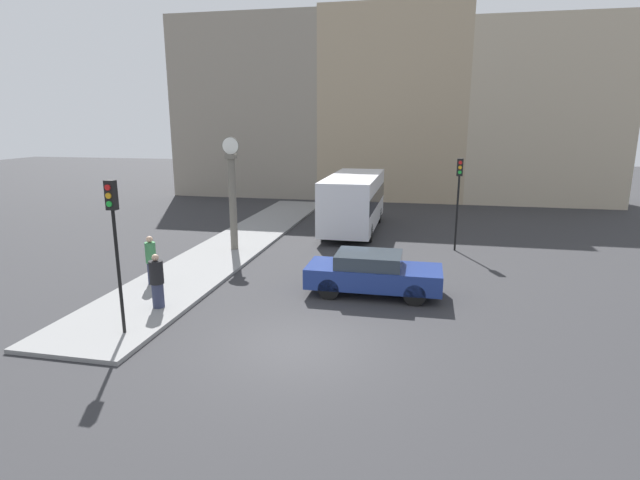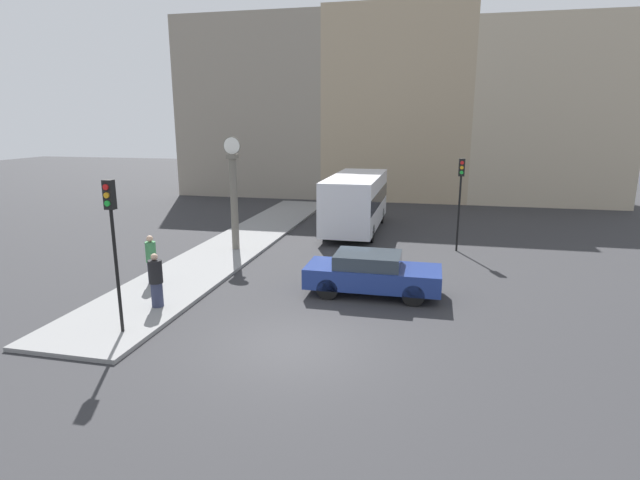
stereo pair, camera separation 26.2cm
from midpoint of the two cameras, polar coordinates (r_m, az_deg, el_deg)
name	(u,v)px [view 2 (the right image)]	position (r m, az deg, el deg)	size (l,w,h in m)	color
ground_plane	(295,345)	(13.34, -2.32, -11.95)	(120.00, 120.00, 0.00)	#2D2D30
sidewalk_corner	(241,242)	(24.25, -8.70, -0.20)	(3.19, 24.57, 0.12)	gray
building_row	(387,109)	(38.47, 7.90, 14.57)	(32.42, 5.00, 13.55)	gray
sedan_car	(372,273)	(16.87, 6.39, -3.80)	(4.48, 1.81, 1.43)	navy
bus_distant	(356,200)	(26.43, 4.41, 4.62)	(2.52, 7.67, 2.96)	silver
traffic_light_near	(112,226)	(13.97, -22.15, 1.51)	(0.26, 0.24, 4.14)	black
traffic_light_far	(460,186)	(22.88, 16.08, 5.95)	(0.26, 0.24, 4.13)	black
street_clock	(234,195)	(22.27, -9.48, 5.04)	(0.77, 0.42, 4.95)	#666056
pedestrian_green_hoodie	(151,259)	(18.45, -18.33, -2.12)	(0.36, 0.36, 1.72)	#2D334C
pedestrian_black_jacket	(156,281)	(16.09, -17.79, -4.45)	(0.42, 0.42, 1.69)	#2D334C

